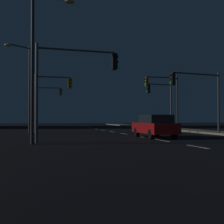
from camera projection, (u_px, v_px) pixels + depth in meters
The scene contains 12 objects.
ground_plane at pixel (138, 136), 22.48m from camera, with size 112.00×112.00×0.00m, color black.
lane_markings_center at pixel (124, 134), 25.87m from camera, with size 0.14×50.00×0.01m.
lane_edge_line at pixel (185, 132), 28.96m from camera, with size 0.14×53.00×0.01m.
car at pixel (155, 126), 20.79m from camera, with size 1.84×4.41×1.57m.
traffic_light_mid_left at pixel (164, 91), 31.70m from camera, with size 3.76×0.34×5.69m.
traffic_light_near_left at pixel (46, 98), 41.49m from camera, with size 3.92×0.49×5.71m.
traffic_light_mid_right at pixel (160, 96), 32.89m from camera, with size 3.12×0.61×5.09m.
traffic_light_far_center at pixel (51, 92), 27.76m from camera, with size 3.42×0.39×5.35m.
traffic_light_far_right at pixel (197, 89), 24.32m from camera, with size 4.76×0.88×4.98m.
traffic_light_far_left at pixel (74, 73), 17.09m from camera, with size 4.75×0.44×5.43m.
street_lamp_far_end at pixel (26, 81), 25.74m from camera, with size 2.05×1.56×7.48m.
street_lamp_across_street at pixel (39, 54), 15.74m from camera, with size 2.27×0.40×7.78m.
Camera 1 is at (-7.50, -3.81, 1.37)m, focal length 48.77 mm.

